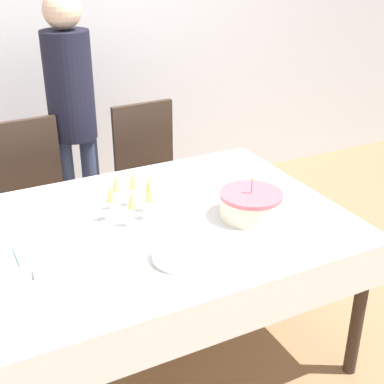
# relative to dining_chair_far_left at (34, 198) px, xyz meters

# --- Properties ---
(ground_plane) EXTENTS (12.00, 12.00, 0.00)m
(ground_plane) POSITION_rel_dining_chair_far_left_xyz_m (0.37, -0.93, -0.54)
(ground_plane) COLOR #93704C
(wall_back) EXTENTS (8.00, 0.05, 2.70)m
(wall_back) POSITION_rel_dining_chair_far_left_xyz_m (0.37, 0.88, 0.81)
(wall_back) COLOR silver
(wall_back) RESTS_ON ground_plane
(dining_table) EXTENTS (1.67, 1.23, 0.75)m
(dining_table) POSITION_rel_dining_chair_far_left_xyz_m (0.37, -0.93, 0.11)
(dining_table) COLOR white
(dining_table) RESTS_ON ground_plane
(dining_chair_far_left) EXTENTS (0.43, 0.43, 0.98)m
(dining_chair_far_left) POSITION_rel_dining_chair_far_left_xyz_m (0.00, 0.00, 0.00)
(dining_chair_far_left) COLOR #38281E
(dining_chair_far_left) RESTS_ON ground_plane
(dining_chair_far_right) EXTENTS (0.43, 0.43, 0.98)m
(dining_chair_far_right) POSITION_rel_dining_chair_far_left_xyz_m (0.74, -0.00, 0.00)
(dining_chair_far_right) COLOR #38281E
(dining_chair_far_right) RESTS_ON ground_plane
(birthday_cake) EXTENTS (0.28, 0.28, 0.19)m
(birthday_cake) POSITION_rel_dining_chair_far_left_xyz_m (0.77, -1.08, 0.27)
(birthday_cake) COLOR beige
(birthday_cake) RESTS_ON dining_table
(champagne_tray) EXTENTS (0.32, 0.32, 0.18)m
(champagne_tray) POSITION_rel_dining_chair_far_left_xyz_m (0.30, -0.83, 0.29)
(champagne_tray) COLOR silver
(champagne_tray) RESTS_ON dining_table
(plate_stack_main) EXTENTS (0.23, 0.23, 0.03)m
(plate_stack_main) POSITION_rel_dining_chair_far_left_xyz_m (0.33, -1.26, 0.23)
(plate_stack_main) COLOR silver
(plate_stack_main) RESTS_ON dining_table
(cake_knife) EXTENTS (0.30, 0.06, 0.00)m
(cake_knife) POSITION_rel_dining_chair_far_left_xyz_m (0.77, -1.32, 0.21)
(cake_knife) COLOR silver
(cake_knife) RESTS_ON dining_table
(fork_pile) EXTENTS (0.18, 0.08, 0.02)m
(fork_pile) POSITION_rel_dining_chair_far_left_xyz_m (-0.13, -1.13, 0.22)
(fork_pile) COLOR silver
(fork_pile) RESTS_ON dining_table
(napkin_pile) EXTENTS (0.15, 0.15, 0.01)m
(napkin_pile) POSITION_rel_dining_chair_far_left_xyz_m (-0.17, -0.96, 0.21)
(napkin_pile) COLOR #8CC6E0
(napkin_pile) RESTS_ON dining_table
(person_standing) EXTENTS (0.28, 0.28, 1.64)m
(person_standing) POSITION_rel_dining_chair_far_left_xyz_m (0.32, 0.19, 0.45)
(person_standing) COLOR #3F4C72
(person_standing) RESTS_ON ground_plane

